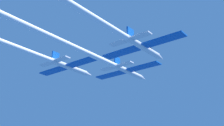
# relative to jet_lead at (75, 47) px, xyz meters

# --- Properties ---
(jet_lead) EXTENTS (20.60, 70.73, 3.41)m
(jet_lead) POSITION_rel_jet_lead_xyz_m (0.00, 0.00, 0.00)
(jet_lead) COLOR silver
(jet_left_wing) EXTENTS (20.60, 62.02, 3.41)m
(jet_left_wing) POSITION_rel_jet_lead_xyz_m (-10.79, -8.41, 0.21)
(jet_left_wing) COLOR silver
(jet_right_wing) EXTENTS (20.60, 71.42, 3.41)m
(jet_right_wing) POSITION_rel_jet_lead_xyz_m (12.50, -12.00, -0.23)
(jet_right_wing) COLOR silver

